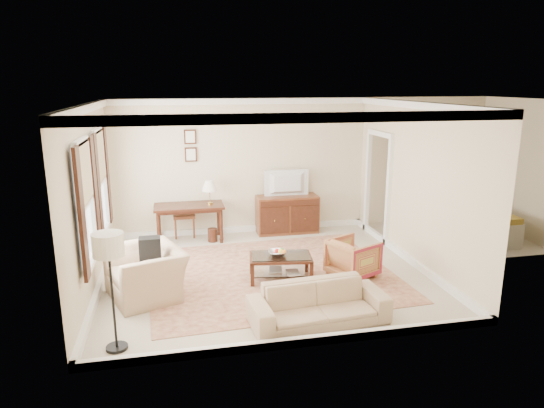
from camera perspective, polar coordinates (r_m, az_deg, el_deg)
name	(u,v)px	position (r m, az deg, el deg)	size (l,w,h in m)	color
room_shell	(264,130)	(7.91, -0.98, 8.72)	(5.51, 5.01, 2.91)	beige
annex_bedroom	(460,221)	(11.09, 21.29, -1.90)	(3.00, 2.70, 2.90)	beige
window_front	(86,204)	(7.33, -21.05, 0.03)	(0.12, 1.56, 1.80)	#CCB284
window_rear	(101,182)	(8.87, -19.51, 2.49)	(0.12, 1.56, 1.80)	#CCB284
doorway	(378,188)	(10.37, 12.31, 1.88)	(0.10, 1.12, 2.25)	white
rug	(271,274)	(8.45, -0.12, -8.20)	(4.11, 3.52, 0.01)	brown
writing_desk	(189,210)	(10.11, -9.73, -0.72)	(1.41, 0.71, 0.77)	#421F13
desk_chair	(184,212)	(10.48, -10.32, -0.98)	(0.45, 0.45, 1.05)	brown
desk_lamp	(210,192)	(10.05, -7.34, 1.39)	(0.32, 0.32, 0.50)	silver
framed_prints	(190,145)	(10.29, -9.57, 6.81)	(0.25, 0.04, 0.68)	#421F13
sideboard	(287,214)	(10.62, 1.79, -1.20)	(1.33, 0.51, 0.82)	brown
tv	(288,175)	(10.40, 1.85, 3.41)	(0.93, 0.53, 0.12)	black
coffee_table	(281,261)	(8.12, 1.02, -6.71)	(1.09, 0.73, 0.43)	#421F13
fruit_bowl	(277,252)	(8.06, 0.63, -5.68)	(0.42, 0.42, 0.10)	silver
book_a	(269,269)	(8.20, -0.37, -7.68)	(0.28, 0.04, 0.38)	brown
book_b	(286,273)	(8.08, 1.70, -8.06)	(0.28, 0.03, 0.38)	brown
striped_armchair	(353,256)	(8.34, 9.52, -6.09)	(0.70, 0.66, 0.72)	maroon
club_armchair	(146,265)	(7.69, -14.65, -6.96)	(1.17, 0.76, 1.02)	tan
backpack	(150,249)	(7.61, -14.15, -5.12)	(0.32, 0.22, 0.40)	black
sofa	(319,298)	(6.74, 5.52, -10.93)	(1.88, 0.55, 0.74)	tan
floor_lamp	(109,253)	(6.05, -18.65, -5.54)	(0.37, 0.37, 1.51)	black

